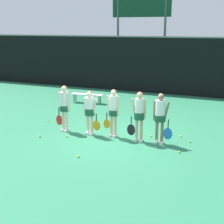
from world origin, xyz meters
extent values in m
plane|color=#2D7F56|center=(0.00, 0.00, 0.00)|extent=(140.00, 140.00, 0.00)
cube|color=black|center=(0.00, 8.11, 1.62)|extent=(60.00, 0.06, 3.25)
cube|color=slate|center=(0.00, 8.11, 3.29)|extent=(60.00, 0.08, 0.08)
cylinder|color=#515156|center=(-3.38, 9.29, 2.99)|extent=(0.14, 0.14, 5.97)
cylinder|color=#515156|center=(-0.36, 9.29, 2.99)|extent=(0.14, 0.14, 5.97)
cube|color=#0F3823|center=(-1.87, 9.29, 5.19)|extent=(3.69, 0.12, 1.56)
cube|color=silver|center=(-3.18, 4.37, 0.45)|extent=(1.71, 0.55, 0.04)
cylinder|color=slate|center=(-2.51, 4.58, 0.21)|extent=(0.06, 0.06, 0.43)
cylinder|color=slate|center=(-2.48, 4.33, 0.21)|extent=(0.06, 0.06, 0.43)
cylinder|color=slate|center=(-3.88, 4.42, 0.21)|extent=(0.06, 0.06, 0.43)
cylinder|color=slate|center=(-3.85, 4.17, 0.21)|extent=(0.06, 0.06, 0.43)
cylinder|color=beige|center=(-1.82, -0.04, 0.42)|extent=(0.10, 0.10, 0.83)
cylinder|color=beige|center=(-2.00, -0.01, 0.42)|extent=(0.10, 0.10, 0.83)
cube|color=white|center=(-1.83, -0.07, 0.04)|extent=(0.16, 0.26, 0.09)
cube|color=white|center=(-2.00, -0.04, 0.04)|extent=(0.16, 0.26, 0.09)
cylinder|color=#194C33|center=(-1.91, -0.02, 0.90)|extent=(0.37, 0.37, 0.20)
cylinder|color=white|center=(-1.91, -0.02, 1.18)|extent=(0.32, 0.32, 0.69)
sphere|color=beige|center=(-1.91, -0.02, 1.63)|extent=(0.21, 0.21, 0.21)
sphere|color=#D8B772|center=(-1.90, 0.00, 1.66)|extent=(0.19, 0.19, 0.19)
cylinder|color=beige|center=(-2.11, 0.02, 1.17)|extent=(0.22, 0.12, 0.66)
cylinder|color=beige|center=(-1.72, -0.06, 1.17)|extent=(0.08, 0.08, 0.66)
cylinder|color=black|center=(-2.19, 0.01, 0.74)|extent=(0.03, 0.03, 0.29)
ellipsoid|color=red|center=(-2.19, 0.01, 0.39)|extent=(0.27, 0.03, 0.40)
cylinder|color=beige|center=(-0.80, 0.00, 0.39)|extent=(0.10, 0.10, 0.77)
cylinder|color=beige|center=(-0.96, 0.00, 0.39)|extent=(0.10, 0.10, 0.77)
cube|color=white|center=(-0.80, -0.03, 0.04)|extent=(0.11, 0.24, 0.09)
cube|color=white|center=(-0.96, -0.03, 0.04)|extent=(0.11, 0.24, 0.09)
cylinder|color=#194C33|center=(-0.88, 0.00, 0.86)|extent=(0.35, 0.35, 0.24)
cylinder|color=white|center=(-0.88, 0.00, 1.09)|extent=(0.31, 0.31, 0.63)
sphere|color=beige|center=(-0.88, 0.00, 1.51)|extent=(0.21, 0.21, 0.21)
sphere|color=olive|center=(-0.88, 0.02, 1.53)|extent=(0.19, 0.19, 0.19)
cylinder|color=beige|center=(-0.69, 0.00, 1.07)|extent=(0.20, 0.08, 0.60)
cylinder|color=beige|center=(-1.06, 0.00, 1.07)|extent=(0.08, 0.08, 0.60)
cylinder|color=black|center=(-0.61, -0.02, 0.69)|extent=(0.03, 0.03, 0.26)
ellipsoid|color=orange|center=(-0.61, -0.02, 0.38)|extent=(0.32, 0.03, 0.37)
cylinder|color=beige|center=(0.09, 0.09, 0.41)|extent=(0.10, 0.10, 0.83)
cylinder|color=beige|center=(-0.07, 0.11, 0.41)|extent=(0.10, 0.10, 0.83)
cube|color=white|center=(0.09, 0.06, 0.04)|extent=(0.14, 0.25, 0.09)
cube|color=white|center=(-0.07, 0.08, 0.04)|extent=(0.14, 0.25, 0.09)
cylinder|color=#194C33|center=(0.01, 0.10, 0.90)|extent=(0.34, 0.34, 0.20)
cylinder|color=white|center=(0.01, 0.10, 1.17)|extent=(0.29, 0.29, 0.70)
sphere|color=beige|center=(0.01, 0.10, 1.62)|extent=(0.20, 0.20, 0.20)
sphere|color=olive|center=(0.01, 0.12, 1.65)|extent=(0.18, 0.18, 0.18)
cylinder|color=beige|center=(-0.17, 0.13, 1.16)|extent=(0.22, 0.11, 0.66)
cylinder|color=beige|center=(0.19, 0.07, 1.16)|extent=(0.08, 0.08, 0.66)
cylinder|color=black|center=(-0.25, 0.12, 0.75)|extent=(0.03, 0.03, 0.25)
ellipsoid|color=orange|center=(-0.25, 0.12, 0.45)|extent=(0.26, 0.03, 0.35)
cylinder|color=tan|center=(1.08, 0.01, 0.41)|extent=(0.10, 0.10, 0.83)
cylinder|color=tan|center=(0.91, 0.00, 0.41)|extent=(0.10, 0.10, 0.83)
cube|color=white|center=(1.09, -0.02, 0.04)|extent=(0.13, 0.25, 0.09)
cube|color=white|center=(0.92, -0.03, 0.04)|extent=(0.13, 0.25, 0.09)
cylinder|color=#194C33|center=(1.00, 0.01, 0.91)|extent=(0.36, 0.36, 0.24)
cylinder|color=white|center=(1.00, 0.01, 1.17)|extent=(0.31, 0.31, 0.69)
sphere|color=tan|center=(1.00, 0.01, 1.62)|extent=(0.21, 0.21, 0.21)
sphere|color=olive|center=(1.00, 0.03, 1.65)|extent=(0.19, 0.19, 0.19)
cylinder|color=tan|center=(0.80, -0.01, 1.16)|extent=(0.22, 0.10, 0.66)
cylinder|color=tan|center=(1.18, 0.02, 1.16)|extent=(0.08, 0.08, 0.65)
cylinder|color=black|center=(0.73, -0.04, 0.73)|extent=(0.03, 0.03, 0.29)
ellipsoid|color=black|center=(0.73, -0.04, 0.39)|extent=(0.30, 0.03, 0.40)
cylinder|color=#8C664C|center=(1.79, 0.07, 0.41)|extent=(0.10, 0.10, 0.82)
cylinder|color=#8C664C|center=(1.61, 0.06, 0.41)|extent=(0.10, 0.10, 0.82)
cube|color=white|center=(1.80, 0.04, 0.04)|extent=(0.13, 0.25, 0.09)
cube|color=white|center=(1.61, 0.03, 0.04)|extent=(0.13, 0.25, 0.09)
cylinder|color=#194C33|center=(1.70, 0.07, 0.90)|extent=(0.38, 0.38, 0.21)
cylinder|color=white|center=(1.70, 0.07, 1.16)|extent=(0.33, 0.33, 0.69)
sphere|color=#8C664C|center=(1.70, 0.07, 1.61)|extent=(0.20, 0.20, 0.20)
sphere|color=#D8B772|center=(1.70, 0.09, 1.63)|extent=(0.19, 0.19, 0.19)
cylinder|color=#8C664C|center=(1.91, 0.08, 1.15)|extent=(0.22, 0.09, 0.65)
cylinder|color=#8C664C|center=(1.51, 0.05, 1.15)|extent=(0.08, 0.08, 0.65)
cylinder|color=black|center=(1.99, 0.07, 0.72)|extent=(0.03, 0.03, 0.29)
ellipsoid|color=blue|center=(1.99, 0.07, 0.38)|extent=(0.31, 0.03, 0.40)
sphere|color=#CCE033|center=(-2.40, -0.99, 0.03)|extent=(0.07, 0.07, 0.07)
sphere|color=#CCE033|center=(2.29, 0.97, 0.03)|extent=(0.07, 0.07, 0.07)
sphere|color=#CCE033|center=(-0.27, -2.04, 0.03)|extent=(0.07, 0.07, 0.07)
sphere|color=#CCE033|center=(1.29, 0.57, 0.03)|extent=(0.07, 0.07, 0.07)
sphere|color=#CCE033|center=(-3.20, 0.75, 0.03)|extent=(0.07, 0.07, 0.07)
sphere|color=#CCE033|center=(2.67, 0.51, 0.03)|extent=(0.07, 0.07, 0.07)
sphere|color=#CCE033|center=(2.51, -0.53, 0.04)|extent=(0.07, 0.07, 0.07)
sphere|color=#CCE033|center=(-1.52, -0.60, 0.03)|extent=(0.07, 0.07, 0.07)
camera|label=1|loc=(3.99, -9.79, 3.85)|focal=50.00mm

